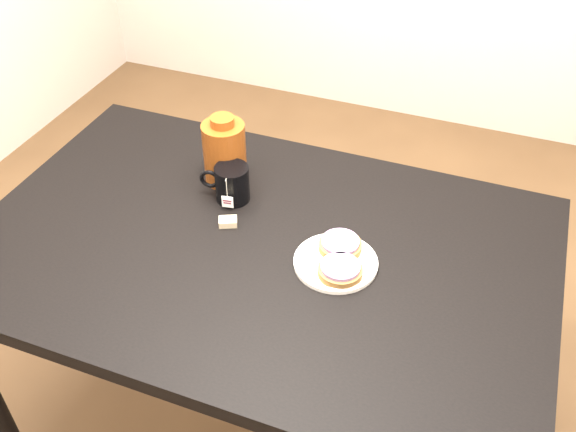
{
  "coord_description": "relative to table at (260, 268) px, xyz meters",
  "views": [
    {
      "loc": [
        0.48,
        -1.05,
        1.8
      ],
      "look_at": [
        0.05,
        0.05,
        0.81
      ],
      "focal_mm": 40.0,
      "sensor_mm": 36.0,
      "label": 1
    }
  ],
  "objects": [
    {
      "name": "teabag_pouch",
      "position": [
        -0.1,
        0.04,
        0.09
      ],
      "size": [
        0.05,
        0.05,
        0.02
      ],
      "primitive_type": "cube",
      "rotation": [
        0.0,
        0.0,
        0.43
      ],
      "color": "#C6B793",
      "rests_on": "table"
    },
    {
      "name": "table",
      "position": [
        0.0,
        0.0,
        0.0
      ],
      "size": [
        1.4,
        0.9,
        0.75
      ],
      "color": "black",
      "rests_on": "ground_plane"
    },
    {
      "name": "bagel_package",
      "position": [
        -0.18,
        0.21,
        0.17
      ],
      "size": [
        0.12,
        0.12,
        0.2
      ],
      "rotation": [
        0.0,
        0.0,
        -0.01
      ],
      "color": "#56230B",
      "rests_on": "table"
    },
    {
      "name": "bagel_back",
      "position": [
        0.19,
        0.04,
        0.11
      ],
      "size": [
        0.12,
        0.12,
        0.03
      ],
      "color": "brown",
      "rests_on": "plate"
    },
    {
      "name": "bagel_front",
      "position": [
        0.22,
        -0.04,
        0.11
      ],
      "size": [
        0.11,
        0.11,
        0.03
      ],
      "color": "brown",
      "rests_on": "plate"
    },
    {
      "name": "mug",
      "position": [
        -0.13,
        0.14,
        0.13
      ],
      "size": [
        0.14,
        0.1,
        0.1
      ],
      "rotation": [
        0.0,
        0.0,
        0.16
      ],
      "color": "black",
      "rests_on": "table"
    },
    {
      "name": "ground_plane",
      "position": [
        0.0,
        0.0,
        -0.67
      ],
      "size": [
        4.0,
        4.0,
        0.0
      ],
      "primitive_type": "plane",
      "color": "brown"
    },
    {
      "name": "plate",
      "position": [
        0.2,
        -0.0,
        0.09
      ],
      "size": [
        0.2,
        0.2,
        0.01
      ],
      "color": "white",
      "rests_on": "table"
    }
  ]
}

